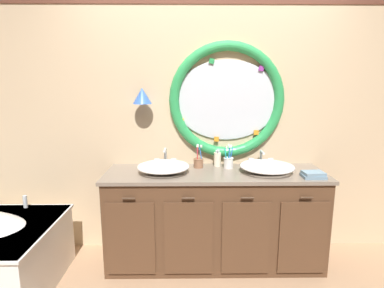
{
  "coord_description": "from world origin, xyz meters",
  "views": [
    {
      "loc": [
        -0.17,
        -2.32,
        1.6
      ],
      "look_at": [
        -0.14,
        0.25,
        1.09
      ],
      "focal_mm": 28.93,
      "sensor_mm": 36.0,
      "label": 1
    }
  ],
  "objects_px": {
    "toothbrush_holder_left": "(198,162)",
    "folded_hand_towel": "(313,175)",
    "toothbrush_holder_right": "(228,162)",
    "soap_dispenser": "(217,159)",
    "sink_basin_right": "(267,167)",
    "sink_basin_left": "(163,167)"
  },
  "relations": [
    {
      "from": "sink_basin_right",
      "to": "toothbrush_holder_left",
      "type": "distance_m",
      "value": 0.61
    },
    {
      "from": "toothbrush_holder_left",
      "to": "toothbrush_holder_right",
      "type": "height_order",
      "value": "same"
    },
    {
      "from": "sink_basin_right",
      "to": "toothbrush_holder_left",
      "type": "xyz_separation_m",
      "value": [
        -0.58,
        0.16,
        -0.0
      ]
    },
    {
      "from": "folded_hand_towel",
      "to": "soap_dispenser",
      "type": "bearing_deg",
      "value": 153.62
    },
    {
      "from": "toothbrush_holder_left",
      "to": "folded_hand_towel",
      "type": "distance_m",
      "value": 0.98
    },
    {
      "from": "toothbrush_holder_left",
      "to": "toothbrush_holder_right",
      "type": "xyz_separation_m",
      "value": [
        0.27,
        -0.02,
        0.01
      ]
    },
    {
      "from": "folded_hand_towel",
      "to": "toothbrush_holder_right",
      "type": "bearing_deg",
      "value": 155.74
    },
    {
      "from": "sink_basin_left",
      "to": "toothbrush_holder_right",
      "type": "height_order",
      "value": "toothbrush_holder_right"
    },
    {
      "from": "sink_basin_right",
      "to": "toothbrush_holder_right",
      "type": "distance_m",
      "value": 0.34
    },
    {
      "from": "soap_dispenser",
      "to": "folded_hand_towel",
      "type": "relative_size",
      "value": 0.88
    },
    {
      "from": "soap_dispenser",
      "to": "sink_basin_right",
      "type": "bearing_deg",
      "value": -28.2
    },
    {
      "from": "soap_dispenser",
      "to": "toothbrush_holder_left",
      "type": "bearing_deg",
      "value": -163.33
    },
    {
      "from": "toothbrush_holder_right",
      "to": "soap_dispenser",
      "type": "height_order",
      "value": "toothbrush_holder_right"
    },
    {
      "from": "toothbrush_holder_left",
      "to": "soap_dispenser",
      "type": "height_order",
      "value": "toothbrush_holder_left"
    },
    {
      "from": "sink_basin_left",
      "to": "sink_basin_right",
      "type": "bearing_deg",
      "value": 0.0
    },
    {
      "from": "sink_basin_right",
      "to": "toothbrush_holder_left",
      "type": "relative_size",
      "value": 2.1
    },
    {
      "from": "sink_basin_right",
      "to": "toothbrush_holder_right",
      "type": "height_order",
      "value": "toothbrush_holder_right"
    },
    {
      "from": "toothbrush_holder_right",
      "to": "folded_hand_towel",
      "type": "distance_m",
      "value": 0.72
    },
    {
      "from": "toothbrush_holder_left",
      "to": "soap_dispenser",
      "type": "relative_size",
      "value": 1.4
    },
    {
      "from": "toothbrush_holder_right",
      "to": "soap_dispenser",
      "type": "distance_m",
      "value": 0.12
    },
    {
      "from": "sink_basin_left",
      "to": "toothbrush_holder_right",
      "type": "distance_m",
      "value": 0.59
    },
    {
      "from": "sink_basin_right",
      "to": "toothbrush_holder_right",
      "type": "relative_size",
      "value": 2.1
    }
  ]
}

